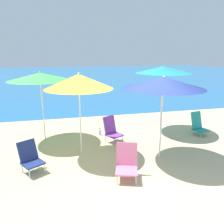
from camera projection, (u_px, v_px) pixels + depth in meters
name	position (u px, v px, depth m)	size (l,w,h in m)	color
ground_plane	(141.00, 168.00, 5.29)	(60.00, 60.00, 0.00)	#D1BA89
sea_water	(73.00, 75.00, 28.52)	(60.00, 40.00, 0.01)	#23669E
beach_umbrella_yellow	(79.00, 81.00, 5.56)	(1.77, 1.77, 2.22)	white
beach_umbrella_teal	(163.00, 70.00, 7.41)	(1.92, 1.92, 2.31)	white
beach_umbrella_green	(40.00, 77.00, 6.57)	(1.92, 1.92, 2.17)	white
beach_umbrella_navy	(164.00, 83.00, 5.35)	(2.02, 2.02, 2.16)	white
beach_chair_navy	(30.00, 157.00, 5.06)	(0.64, 0.67, 0.72)	silver
beach_chair_teal	(198.00, 124.00, 7.46)	(0.50, 0.61, 0.76)	silver
beach_chair_pink	(127.00, 162.00, 4.84)	(0.62, 0.68, 0.75)	silver
beach_chair_purple	(112.00, 129.00, 6.80)	(0.64, 0.67, 0.80)	silver
water_bottle	(100.00, 132.00, 7.42)	(0.08, 0.08, 0.24)	#8CCCEA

